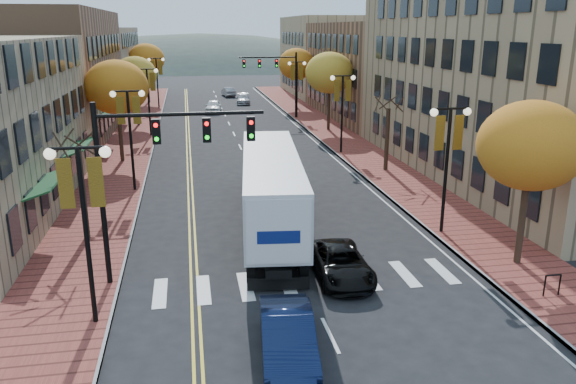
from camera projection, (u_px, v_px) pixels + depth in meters
name	position (u px, v px, depth m)	size (l,w,h in m)	color
ground	(316.00, 306.00, 19.90)	(200.00, 200.00, 0.00)	black
sidewalk_left	(133.00, 140.00, 49.04)	(4.00, 85.00, 0.15)	brown
sidewalk_right	(332.00, 133.00, 52.10)	(4.00, 85.00, 0.15)	brown
building_left_mid	(38.00, 75.00, 49.46)	(12.00, 24.00, 11.00)	brown
building_left_far	(85.00, 65.00, 73.28)	(12.00, 26.00, 9.50)	#9E8966
building_right_near	(543.00, 60.00, 36.04)	(15.00, 28.00, 15.00)	#997F5B
building_right_mid	(396.00, 70.00, 61.29)	(15.00, 24.00, 10.00)	brown
building_right_far	(342.00, 56.00, 81.92)	(15.00, 20.00, 11.00)	#9E8966
tree_left_a	(83.00, 195.00, 25.29)	(0.28, 0.28, 4.20)	#382619
tree_left_b	(116.00, 87.00, 39.50)	(4.48, 4.48, 7.21)	#382619
tree_left_c	(135.00, 75.00, 54.72)	(4.16, 4.16, 6.69)	#382619
tree_left_d	(146.00, 59.00, 71.56)	(4.61, 4.61, 7.42)	#382619
tree_right_a	(531.00, 146.00, 21.89)	(4.16, 4.16, 6.69)	#382619
tree_right_b	(387.00, 139.00, 37.79)	(0.28, 0.28, 4.20)	#382619
tree_right_c	(329.00, 73.00, 52.00)	(4.48, 4.48, 7.21)	#382619
tree_right_d	(296.00, 64.00, 67.15)	(4.35, 4.35, 7.00)	#382619
lamp_left_a	(83.00, 202.00, 17.42)	(1.96, 0.36, 6.05)	black
lamp_left_b	(129.00, 121.00, 32.53)	(1.96, 0.36, 6.05)	black
lamp_left_c	(148.00, 89.00, 49.52)	(1.96, 0.36, 6.05)	black
lamp_left_d	(157.00, 73.00, 66.52)	(1.96, 0.36, 6.05)	black
lamp_right_a	(448.00, 146.00, 25.63)	(1.96, 0.36, 6.05)	black
lamp_right_b	(342.00, 99.00, 42.63)	(1.96, 0.36, 6.05)	black
lamp_right_c	(297.00, 78.00, 59.62)	(1.96, 0.36, 6.05)	black
traffic_mast_near	(153.00, 158.00, 20.41)	(6.10, 0.35, 7.00)	black
traffic_mast_far	(278.00, 73.00, 59.10)	(6.10, 0.34, 7.00)	black
semi_truck	(270.00, 182.00, 27.24)	(4.11, 15.67, 3.87)	black
navy_sedan	(288.00, 337.00, 16.53)	(1.55, 4.43, 1.46)	#0C1533
black_suv	(341.00, 263.00, 22.00)	(2.04, 4.42, 1.23)	black
car_far_white	(214.00, 106.00, 65.00)	(1.73, 4.30, 1.46)	white
car_far_silver	(243.00, 99.00, 72.44)	(1.72, 4.23, 1.23)	#98979E
car_far_oncoming	(228.00, 92.00, 80.27)	(1.36, 3.90, 1.28)	#95949B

